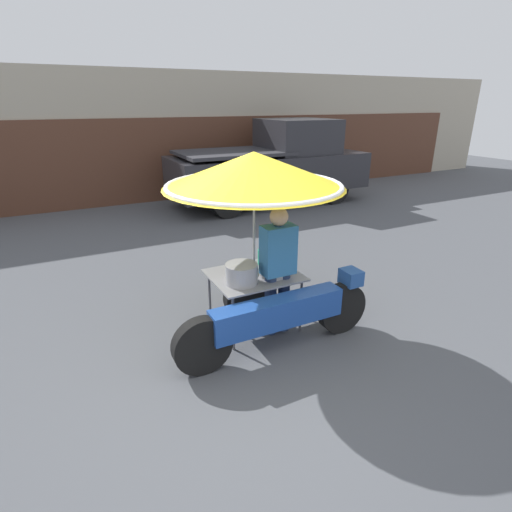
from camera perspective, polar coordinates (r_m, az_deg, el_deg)
name	(u,v)px	position (r m, az deg, el deg)	size (l,w,h in m)	color
ground_plane	(252,383)	(4.15, -0.54, -17.66)	(36.00, 36.00, 0.00)	#4C4F54
shopfront_building	(104,137)	(12.17, -20.88, 15.59)	(28.00, 2.06, 3.39)	#B2A893
vendor_motorcycle_cart	(257,196)	(4.37, 0.11, 8.61)	(2.36, 1.99, 2.11)	black
vendor_person	(278,266)	(4.55, 3.15, -1.39)	(0.38, 0.22, 1.54)	navy
pickup_truck	(274,165)	(10.89, 2.60, 12.93)	(5.22, 1.94, 2.17)	black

